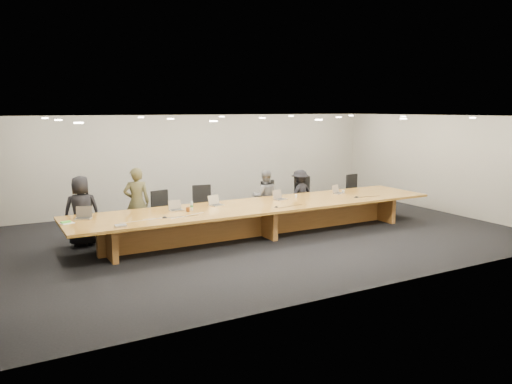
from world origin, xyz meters
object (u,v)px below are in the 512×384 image
laptop_d (280,195)px  paper_cup_near (296,196)px  laptop_b (176,205)px  chair_mid_right (273,200)px  mic_center (277,207)px  chair_right (306,197)px  av_box (121,226)px  paper_cup_far (343,192)px  chair_mid_left (204,207)px  person_c (265,197)px  water_bottle (192,206)px  person_a (82,211)px  mic_right (356,197)px  conference_table (262,214)px  laptop_c (217,200)px  person_b (137,202)px  person_d (300,194)px  chair_far_right (357,192)px  amber_mug (188,209)px  mic_left (165,217)px  chair_far_left (88,221)px  chair_left (165,213)px  laptop_e (339,189)px  laptop_a (83,213)px

laptop_d → paper_cup_near: (0.50, 0.07, -0.08)m
laptop_b → chair_mid_right: bearing=17.7°
chair_mid_right → mic_center: size_ratio=9.93×
chair_right → av_box: size_ratio=5.21×
laptop_b → paper_cup_far: laptop_b is taller
chair_mid_left → laptop_d: bearing=-20.8°
person_c → water_bottle: person_c is taller
chair_mid_right → paper_cup_far: chair_mid_right is taller
person_a → laptop_b: size_ratio=5.31×
person_c → mic_right: bearing=161.9°
water_bottle → paper_cup_near: (2.92, 0.24, -0.06)m
conference_table → laptop_c: laptop_c is taller
chair_right → person_b: (-4.72, 0.05, 0.26)m
chair_mid_left → av_box: (-2.52, -1.86, 0.21)m
person_b → person_d: bearing=-166.9°
chair_far_right → person_d: (-2.01, 0.02, 0.12)m
laptop_d → amber_mug: bearing=168.0°
mic_left → laptop_c: bearing=25.1°
person_c → laptop_c: (-1.73, -0.75, 0.17)m
chair_right → paper_cup_far: bearing=-48.9°
chair_far_left → mic_left: size_ratio=8.08×
paper_cup_near → chair_far_left: bearing=169.7°
chair_far_right → chair_right: bearing=169.5°
chair_right → chair_far_right: size_ratio=1.05×
person_a → person_c: 4.62m
laptop_d → paper_cup_near: 0.52m
person_b → chair_left: bearing=-176.9°
laptop_c → paper_cup_far: laptop_c is taller
conference_table → amber_mug: (-1.85, 0.03, 0.28)m
conference_table → chair_right: (2.08, 1.22, 0.05)m
conference_table → chair_mid_right: 1.63m
laptop_b → paper_cup_near: bearing=1.7°
laptop_e → person_a: bearing=150.8°
chair_mid_left → person_a: (-2.93, -0.07, 0.22)m
av_box → chair_far_left: bearing=100.5°
person_d → paper_cup_far: size_ratio=16.81×
person_a → mic_right: (6.44, -1.50, -0.01)m
conference_table → chair_mid_right: size_ratio=8.26×
chair_far_right → paper_cup_near: bearing=-173.2°
person_b → laptop_c: 1.86m
av_box → mic_left: av_box is taller
laptop_a → laptop_b: laptop_a is taller
laptop_b → av_box: bearing=-147.8°
chair_left → chair_mid_left: chair_mid_left is taller
water_bottle → av_box: bearing=-156.2°
chair_mid_right → chair_far_right: chair_mid_right is taller
laptop_c → mic_right: bearing=-28.1°
laptop_c → av_box: laptop_c is taller
chair_far_right → laptop_d: bearing=-174.6°
chair_right → laptop_d: 1.70m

